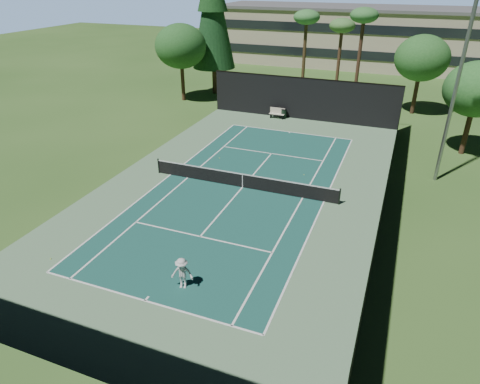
# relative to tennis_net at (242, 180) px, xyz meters

# --- Properties ---
(ground) EXTENTS (160.00, 160.00, 0.00)m
(ground) POSITION_rel_tennis_net_xyz_m (0.00, 0.00, -0.56)
(ground) COLOR #335921
(ground) RESTS_ON ground
(apron_slab) EXTENTS (18.00, 32.00, 0.01)m
(apron_slab) POSITION_rel_tennis_net_xyz_m (0.00, 0.00, -0.55)
(apron_slab) COLOR #5B825C
(apron_slab) RESTS_ON ground
(court_surface) EXTENTS (10.97, 23.77, 0.01)m
(court_surface) POSITION_rel_tennis_net_xyz_m (0.00, 0.00, -0.55)
(court_surface) COLOR #184E45
(court_surface) RESTS_ON ground
(court_lines) EXTENTS (11.07, 23.87, 0.01)m
(court_lines) POSITION_rel_tennis_net_xyz_m (0.00, 0.00, -0.54)
(court_lines) COLOR white
(court_lines) RESTS_ON ground
(tennis_net) EXTENTS (12.90, 0.10, 1.10)m
(tennis_net) POSITION_rel_tennis_net_xyz_m (0.00, 0.00, 0.00)
(tennis_net) COLOR black
(tennis_net) RESTS_ON ground
(fence) EXTENTS (18.04, 32.05, 4.03)m
(fence) POSITION_rel_tennis_net_xyz_m (0.00, 0.06, 1.45)
(fence) COLOR black
(fence) RESTS_ON ground
(player) EXTENTS (1.12, 0.79, 1.58)m
(player) POSITION_rel_tennis_net_xyz_m (1.12, -10.45, 0.23)
(player) COLOR silver
(player) RESTS_ON ground
(tennis_ball_a) EXTENTS (0.06, 0.06, 0.06)m
(tennis_ball_a) POSITION_rel_tennis_net_xyz_m (-6.08, -10.99, -0.53)
(tennis_ball_a) COLOR #CAED36
(tennis_ball_a) RESTS_ON ground
(tennis_ball_b) EXTENTS (0.07, 0.07, 0.07)m
(tennis_ball_b) POSITION_rel_tennis_net_xyz_m (-2.21, 0.97, -0.52)
(tennis_ball_b) COLOR #C0E032
(tennis_ball_b) RESTS_ON ground
(tennis_ball_c) EXTENTS (0.06, 0.06, 0.06)m
(tennis_ball_c) POSITION_rel_tennis_net_xyz_m (3.36, 3.42, -0.53)
(tennis_ball_c) COLOR #B8D430
(tennis_ball_c) RESTS_ON ground
(tennis_ball_d) EXTENTS (0.06, 0.06, 0.06)m
(tennis_ball_d) POSITION_rel_tennis_net_xyz_m (-3.46, 4.02, -0.53)
(tennis_ball_d) COLOR #CFE734
(tennis_ball_d) RESTS_ON ground
(park_bench) EXTENTS (1.50, 0.45, 1.02)m
(park_bench) POSITION_rel_tennis_net_xyz_m (-2.29, 15.39, -0.01)
(park_bench) COLOR beige
(park_bench) RESTS_ON ground
(trash_bin) EXTENTS (0.56, 0.56, 0.95)m
(trash_bin) POSITION_rel_tennis_net_xyz_m (-1.68, 15.60, -0.08)
(trash_bin) COLOR black
(trash_bin) RESTS_ON ground
(pine_tree) EXTENTS (4.80, 4.80, 15.00)m
(pine_tree) POSITION_rel_tennis_net_xyz_m (-12.00, 22.00, 9.00)
(pine_tree) COLOR #4B3520
(pine_tree) RESTS_ON ground
(palm_a) EXTENTS (2.80, 2.80, 9.32)m
(palm_a) POSITION_rel_tennis_net_xyz_m (-2.00, 24.00, 7.63)
(palm_a) COLOR #49361F
(palm_a) RESTS_ON ground
(palm_b) EXTENTS (2.80, 2.80, 8.42)m
(palm_b) POSITION_rel_tennis_net_xyz_m (1.50, 26.00, 6.80)
(palm_b) COLOR #4F3421
(palm_b) RESTS_ON ground
(palm_c) EXTENTS (2.80, 2.80, 9.77)m
(palm_c) POSITION_rel_tennis_net_xyz_m (4.00, 23.00, 8.05)
(palm_c) COLOR #492E1F
(palm_c) RESTS_ON ground
(decid_tree_a) EXTENTS (5.12, 5.12, 7.62)m
(decid_tree_a) POSITION_rel_tennis_net_xyz_m (10.00, 22.00, 4.86)
(decid_tree_a) COLOR #412A1C
(decid_tree_a) RESTS_ON ground
(decid_tree_b) EXTENTS (4.80, 4.80, 7.14)m
(decid_tree_b) POSITION_rel_tennis_net_xyz_m (14.00, 12.00, 4.52)
(decid_tree_b) COLOR #4D3121
(decid_tree_b) RESTS_ON ground
(decid_tree_c) EXTENTS (5.44, 5.44, 8.09)m
(decid_tree_c) POSITION_rel_tennis_net_xyz_m (-14.00, 18.00, 5.21)
(decid_tree_c) COLOR #4E3321
(decid_tree_c) RESTS_ON ground
(campus_building) EXTENTS (40.50, 12.50, 8.30)m
(campus_building) POSITION_rel_tennis_net_xyz_m (0.00, 45.98, 3.65)
(campus_building) COLOR #BAAB90
(campus_building) RESTS_ON ground
(light_pole) EXTENTS (0.90, 0.25, 12.22)m
(light_pole) POSITION_rel_tennis_net_xyz_m (12.00, 6.00, 5.90)
(light_pole) COLOR gray
(light_pole) RESTS_ON ground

